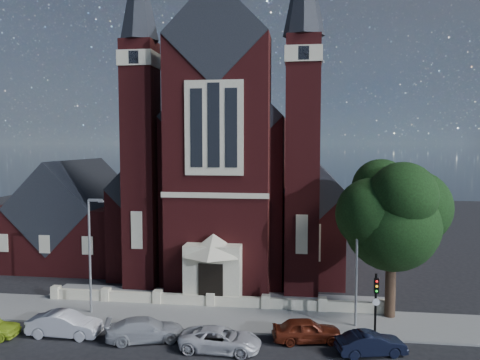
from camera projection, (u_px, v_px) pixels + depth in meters
The scene contains 15 objects.
ground at pixel (229, 274), 42.39m from camera, with size 120.00×120.00×0.00m, color black.
pavement_strip at pixel (205, 317), 32.01m from camera, with size 60.00×5.00×0.12m, color slate.
forecourt_paving at pixel (216, 298), 35.96m from camera, with size 26.00×3.00×0.14m, color slate.
forecourt_wall at pixel (211, 307), 33.99m from camera, with size 24.00×0.40×0.90m, color #BAB294.
church at pixel (241, 178), 49.60m from camera, with size 20.01×34.90×29.20m.
parish_hall at pixel (77, 221), 47.15m from camera, with size 12.00×12.20×10.24m.
street_tree at pixel (395, 217), 31.00m from camera, with size 6.40×6.60×10.70m.
street_lamp_left at pixel (91, 249), 32.20m from camera, with size 1.16×0.22×8.09m.
street_lamp_right at pixel (358, 257), 29.82m from camera, with size 1.16×0.22×8.09m.
traffic_signal at pixel (376, 297), 28.30m from camera, with size 0.28×0.42×4.00m.
car_silver_a at pixel (65, 324), 28.78m from camera, with size 1.57×4.51×1.49m, color #A9AAB1.
car_silver_b at pixel (146, 329), 28.13m from camera, with size 1.91×4.69×1.36m, color #9B9EA3.
car_white_suv at pixel (221, 339), 26.78m from camera, with size 2.16×4.68×1.30m, color silver.
car_dark_red at pixel (307, 330), 27.98m from camera, with size 1.66×4.12×1.40m, color #541B0E.
car_navy at pixel (371, 344), 26.23m from camera, with size 1.36×3.90×1.28m, color black.
Camera 1 is at (6.50, -26.09, 11.86)m, focal length 35.00 mm.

